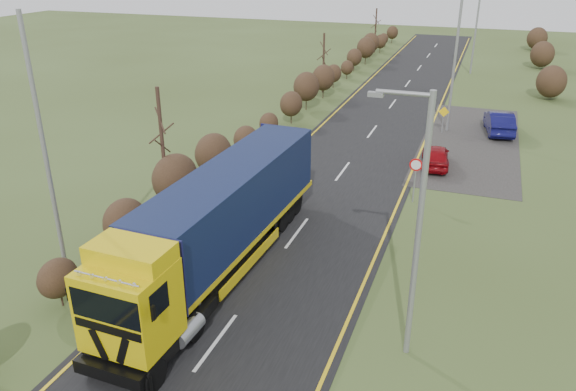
# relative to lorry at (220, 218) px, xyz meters

# --- Properties ---
(ground) EXTENTS (160.00, 160.00, 0.00)m
(ground) POSITION_rel_lorry_xyz_m (1.74, -0.05, -2.27)
(ground) COLOR #39481F
(ground) RESTS_ON ground
(road) EXTENTS (8.00, 120.00, 0.02)m
(road) POSITION_rel_lorry_xyz_m (1.74, 9.95, -2.26)
(road) COLOR black
(road) RESTS_ON ground
(layby) EXTENTS (6.00, 18.00, 0.02)m
(layby) POSITION_rel_lorry_xyz_m (8.24, 19.95, -2.26)
(layby) COLOR #2B2926
(layby) RESTS_ON ground
(lane_markings) EXTENTS (7.52, 116.00, 0.01)m
(lane_markings) POSITION_rel_lorry_xyz_m (1.74, 9.64, -2.24)
(lane_markings) COLOR gold
(lane_markings) RESTS_ON road
(hedgerow) EXTENTS (2.24, 102.04, 6.05)m
(hedgerow) POSITION_rel_lorry_xyz_m (-4.26, 7.85, -0.65)
(hedgerow) COLOR black
(hedgerow) RESTS_ON ground
(lorry) EXTENTS (2.82, 14.43, 4.00)m
(lorry) POSITION_rel_lorry_xyz_m (0.00, 0.00, 0.00)
(lorry) COLOR black
(lorry) RESTS_ON ground
(car_red_hatchback) EXTENTS (1.90, 3.86, 1.27)m
(car_red_hatchback) POSITION_rel_lorry_xyz_m (6.54, 14.57, -1.64)
(car_red_hatchback) COLOR maroon
(car_red_hatchback) RESTS_ON ground
(car_blue_sedan) EXTENTS (2.20, 4.72, 1.50)m
(car_blue_sedan) POSITION_rel_lorry_xyz_m (9.89, 22.59, -1.52)
(car_blue_sedan) COLOR #0C0B40
(car_blue_sedan) RESTS_ON ground
(streetlight_near) EXTENTS (1.77, 0.18, 8.27)m
(streetlight_near) POSITION_rel_lorry_xyz_m (7.44, -2.43, 2.27)
(streetlight_near) COLOR gray
(streetlight_near) RESTS_ON ground
(streetlight_mid) EXTENTS (2.14, 0.20, 10.11)m
(streetlight_mid) POSITION_rel_lorry_xyz_m (6.40, 21.99, 3.34)
(streetlight_mid) COLOR gray
(streetlight_mid) RESTS_ON ground
(streetlight_far) EXTENTS (1.98, 0.19, 9.31)m
(streetlight_far) POSITION_rel_lorry_xyz_m (6.84, 42.81, 2.87)
(streetlight_far) COLOR gray
(streetlight_far) RESTS_ON ground
(left_pole) EXTENTS (0.16, 0.16, 9.91)m
(left_pole) POSITION_rel_lorry_xyz_m (-4.78, -3.08, 2.69)
(left_pole) COLOR gray
(left_pole) RESTS_ON ground
(speed_sign) EXTENTS (0.64, 0.10, 2.30)m
(speed_sign) POSITION_rel_lorry_xyz_m (6.07, 9.07, -0.66)
(speed_sign) COLOR gray
(speed_sign) RESTS_ON ground
(warning_board) EXTENTS (0.70, 0.11, 1.84)m
(warning_board) POSITION_rel_lorry_xyz_m (6.27, 21.33, -1.16)
(warning_board) COLOR gray
(warning_board) RESTS_ON ground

